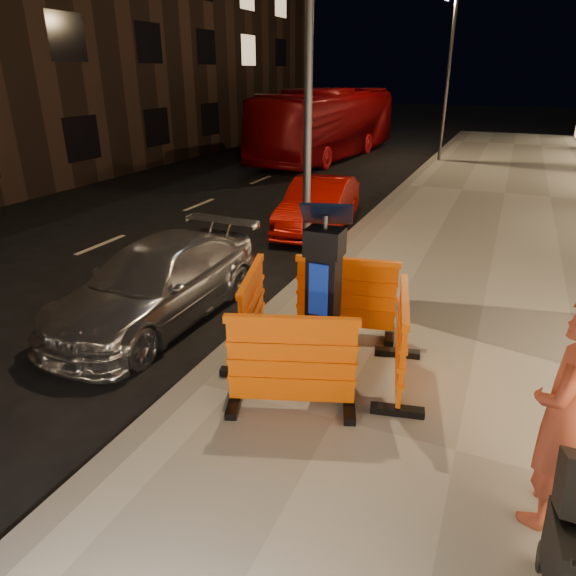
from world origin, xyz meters
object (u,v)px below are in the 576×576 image
at_px(parking_kiosk, 323,293).
at_px(car_silver, 161,318).
at_px(bus_doubledecker, 327,158).
at_px(car_red, 318,230).
at_px(man, 565,416).
at_px(barrier_bldgside, 401,341).
at_px(barrier_back, 346,297).
at_px(barrier_kerbside, 252,312).
at_px(barrier_front, 292,364).

bearing_deg(parking_kiosk, car_silver, 154.74).
bearing_deg(parking_kiosk, bus_doubledecker, 94.76).
distance_m(car_red, man, 8.92).
xyz_separation_m(barrier_bldgside, bus_doubledecker, (-6.72, 16.71, -0.70)).
bearing_deg(barrier_back, parking_kiosk, -101.28).
bearing_deg(car_silver, barrier_bldgside, -6.46).
bearing_deg(bus_doubledecker, car_silver, -75.43).
height_order(barrier_bldgside, man, man).
distance_m(barrier_kerbside, car_red, 6.20).
relative_size(barrier_front, man, 0.72).
height_order(barrier_kerbside, barrier_bldgside, same).
bearing_deg(man, barrier_kerbside, -94.12).
height_order(barrier_front, man, man).
xyz_separation_m(barrier_kerbside, man, (3.41, -1.47, 0.42)).
height_order(car_red, man, man).
height_order(parking_kiosk, barrier_kerbside, parking_kiosk).
xyz_separation_m(barrier_front, barrier_kerbside, (-0.95, 0.95, 0.00)).
relative_size(bus_doubledecker, man, 5.32).
bearing_deg(man, car_silver, -91.70).
distance_m(parking_kiosk, car_silver, 3.11).
bearing_deg(barrier_back, bus_doubledecker, 98.82).
relative_size(barrier_back, man, 0.72).
height_order(barrier_front, car_red, barrier_front).
bearing_deg(barrier_back, car_silver, 176.73).
relative_size(parking_kiosk, barrier_front, 1.40).
bearing_deg(man, barrier_front, -82.71).
bearing_deg(car_red, parking_kiosk, -75.63).
xyz_separation_m(parking_kiosk, bus_doubledecker, (-5.77, 16.71, -1.14)).
bearing_deg(barrier_front, bus_doubledecker, 88.80).
height_order(barrier_front, barrier_kerbside, same).
bearing_deg(parking_kiosk, barrier_kerbside, 165.72).
xyz_separation_m(barrier_front, barrier_bldgside, (0.95, 0.95, 0.00)).
relative_size(parking_kiosk, bus_doubledecker, 0.19).
bearing_deg(barrier_bldgside, car_silver, 69.45).
bearing_deg(barrier_front, car_red, 88.60).
relative_size(parking_kiosk, barrier_bldgside, 1.40).
distance_m(car_red, bus_doubledecker, 11.25).
height_order(barrier_kerbside, car_silver, barrier_kerbside).
xyz_separation_m(barrier_kerbside, car_red, (-1.30, 6.02, -0.70)).
xyz_separation_m(barrier_back, barrier_bldgside, (0.95, -0.95, 0.00)).
relative_size(barrier_back, car_silver, 0.35).
bearing_deg(car_silver, bus_doubledecker, 102.08).
distance_m(barrier_back, man, 3.48).
bearing_deg(car_silver, man, -19.01).
relative_size(barrier_kerbside, car_red, 0.38).
bearing_deg(bus_doubledecker, barrier_bldgside, -63.80).
relative_size(barrier_front, barrier_kerbside, 1.00).
xyz_separation_m(barrier_kerbside, bus_doubledecker, (-4.82, 16.71, -0.70)).
relative_size(car_red, man, 1.90).
distance_m(barrier_front, man, 2.55).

